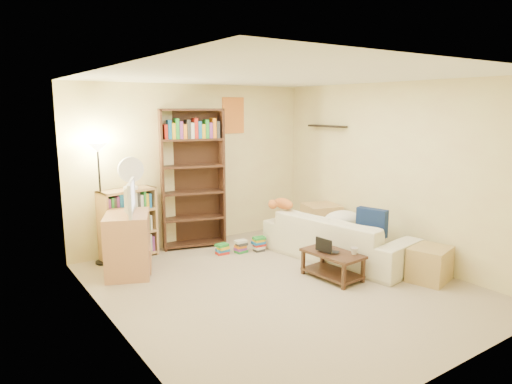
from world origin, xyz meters
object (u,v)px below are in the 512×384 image
at_px(end_cabinet, 430,264).
at_px(tall_bookshelf, 192,175).
at_px(short_bookshelf, 128,224).
at_px(side_table, 321,223).
at_px(desk_fan, 131,173).
at_px(tabby_cat, 282,204).
at_px(mug, 354,251).
at_px(tv_stand, 128,244).
at_px(floor_lamp, 99,168).
at_px(sofa, 338,237).
at_px(coffee_table, 332,262).
at_px(television, 126,198).
at_px(laptop, 329,250).

bearing_deg(end_cabinet, tall_bookshelf, 121.02).
xyz_separation_m(short_bookshelf, side_table, (2.89, -0.89, -0.21)).
distance_m(short_bookshelf, desk_fan, 0.74).
relative_size(tabby_cat, mug, 4.28).
distance_m(tv_stand, side_table, 3.12).
bearing_deg(tabby_cat, floor_lamp, 158.72).
height_order(sofa, mug, sofa).
distance_m(mug, end_cabinet, 0.97).
relative_size(mug, floor_lamp, 0.07).
relative_size(tall_bookshelf, desk_fan, 4.63).
xyz_separation_m(tabby_cat, short_bookshelf, (-2.04, 0.94, -0.22)).
bearing_deg(tabby_cat, coffee_table, -97.47).
height_order(television, side_table, television).
bearing_deg(desk_fan, sofa, -34.76).
height_order(coffee_table, laptop, laptop).
xyz_separation_m(laptop, end_cabinet, (0.96, -0.80, -0.14)).
bearing_deg(mug, tv_stand, 140.63).
distance_m(tall_bookshelf, floor_lamp, 1.42).
distance_m(tv_stand, television, 0.62).
bearing_deg(tabby_cat, side_table, 3.15).
relative_size(mug, tv_stand, 0.15).
xyz_separation_m(sofa, tabby_cat, (-0.42, 0.78, 0.41)).
bearing_deg(side_table, short_bookshelf, 162.92).
height_order(mug, short_bookshelf, short_bookshelf).
distance_m(laptop, television, 2.69).
relative_size(coffee_table, end_cabinet, 1.56).
bearing_deg(mug, laptop, 122.79).
distance_m(television, desk_fan, 0.65).
bearing_deg(coffee_table, tabby_cat, 77.65).
relative_size(coffee_table, side_table, 1.35).
bearing_deg(coffee_table, tall_bookshelf, 105.70).
bearing_deg(tall_bookshelf, coffee_table, -54.00).
xyz_separation_m(short_bookshelf, floor_lamp, (-0.36, 0.00, 0.84)).
bearing_deg(floor_lamp, television, -75.89).
bearing_deg(sofa, laptop, 117.40).
xyz_separation_m(laptop, television, (-2.07, 1.58, 0.66)).
distance_m(television, short_bookshelf, 0.81).
relative_size(short_bookshelf, side_table, 1.69).
relative_size(coffee_table, floor_lamp, 0.48).
xyz_separation_m(desk_fan, side_table, (2.84, -0.84, -0.95)).
height_order(tv_stand, short_bookshelf, short_bookshelf).
height_order(sofa, tall_bookshelf, tall_bookshelf).
xyz_separation_m(television, desk_fan, (0.27, 0.55, 0.23)).
distance_m(tabby_cat, end_cabinet, 2.24).
distance_m(laptop, short_bookshelf, 2.87).
distance_m(tv_stand, tall_bookshelf, 1.56).
relative_size(tabby_cat, short_bookshelf, 0.50).
xyz_separation_m(sofa, end_cabinet, (0.36, -1.26, -0.10)).
bearing_deg(desk_fan, end_cabinet, -46.62).
bearing_deg(short_bookshelf, tv_stand, -120.27).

